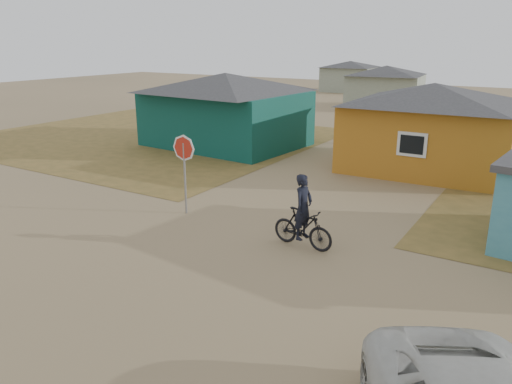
% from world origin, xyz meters
% --- Properties ---
extents(ground, '(120.00, 120.00, 0.00)m').
position_xyz_m(ground, '(0.00, 0.00, 0.00)').
color(ground, '#927954').
extents(grass_nw, '(20.00, 18.00, 0.00)m').
position_xyz_m(grass_nw, '(-14.00, 13.00, 0.01)').
color(grass_nw, olive).
rests_on(grass_nw, ground).
extents(house_teal, '(8.93, 7.08, 4.00)m').
position_xyz_m(house_teal, '(-8.50, 13.50, 2.05)').
color(house_teal, '#0B3C34').
rests_on(house_teal, ground).
extents(house_yellow, '(7.72, 6.76, 3.90)m').
position_xyz_m(house_yellow, '(2.50, 14.00, 2.00)').
color(house_yellow, '#B36E1B').
rests_on(house_yellow, ground).
extents(house_pale_west, '(7.04, 6.15, 3.60)m').
position_xyz_m(house_pale_west, '(-6.00, 34.00, 1.86)').
color(house_pale_west, gray).
rests_on(house_pale_west, ground).
extents(house_pale_north, '(6.28, 5.81, 3.40)m').
position_xyz_m(house_pale_north, '(-14.00, 46.00, 1.75)').
color(house_pale_north, gray).
rests_on(house_pale_north, ground).
extents(stop_sign, '(0.84, 0.38, 2.74)m').
position_xyz_m(stop_sign, '(-3.00, 3.23, 1.99)').
color(stop_sign, gray).
rests_on(stop_sign, ground).
extents(cyclist, '(1.95, 0.72, 2.16)m').
position_xyz_m(cyclist, '(1.71, 2.72, 0.79)').
color(cyclist, black).
rests_on(cyclist, ground).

